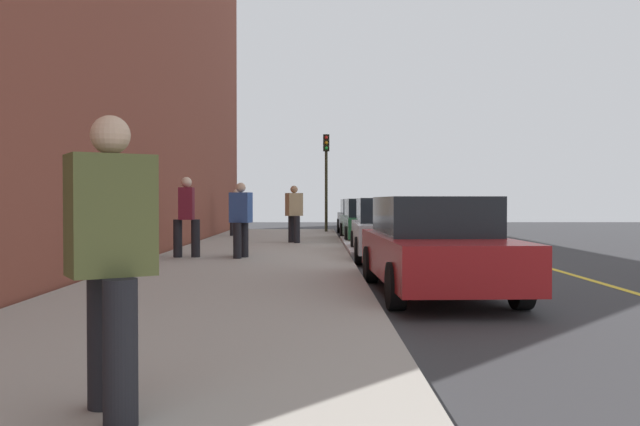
{
  "coord_description": "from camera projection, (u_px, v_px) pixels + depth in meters",
  "views": [
    {
      "loc": [
        15.99,
        -1.8,
        1.45
      ],
      "look_at": [
        1.49,
        -1.72,
        1.18
      ],
      "focal_mm": 37.04,
      "sensor_mm": 36.0,
      "label": 1
    }
  ],
  "objects": [
    {
      "name": "pedestrian_grey_coat",
      "position": [
        236.0,
        211.0,
        24.43
      ],
      "size": [
        0.53,
        0.54,
        1.72
      ],
      "color": "black",
      "rests_on": "sidewalk"
    },
    {
      "name": "pedestrian_burgundy_coat",
      "position": [
        187.0,
        214.0,
        15.12
      ],
      "size": [
        0.52,
        0.61,
        1.84
      ],
      "color": "black",
      "rests_on": "sidewalk"
    },
    {
      "name": "snow_bank_curb",
      "position": [
        354.0,
        247.0,
        19.22
      ],
      "size": [
        7.07,
        0.56,
        0.22
      ],
      "primitive_type": "cube",
      "color": "white",
      "rests_on": "ground"
    },
    {
      "name": "pedestrian_blue_coat",
      "position": [
        241.0,
        218.0,
        14.96
      ],
      "size": [
        0.54,
        0.53,
        1.71
      ],
      "color": "black",
      "rests_on": "sidewalk"
    },
    {
      "name": "ground_plane",
      "position": [
        390.0,
        260.0,
        16.02
      ],
      "size": [
        56.0,
        56.0,
        0.0
      ],
      "primitive_type": "plane",
      "color": "#333335"
    },
    {
      "name": "parked_car_green",
      "position": [
        370.0,
        221.0,
        22.26
      ],
      "size": [
        4.72,
        1.95,
        1.51
      ],
      "color": "black",
      "rests_on": "ground"
    },
    {
      "name": "parked_car_silver",
      "position": [
        391.0,
        229.0,
        16.29
      ],
      "size": [
        4.6,
        1.97,
        1.51
      ],
      "color": "black",
      "rests_on": "ground"
    },
    {
      "name": "parked_car_red",
      "position": [
        434.0,
        245.0,
        10.29
      ],
      "size": [
        4.84,
        2.01,
        1.51
      ],
      "color": "black",
      "rests_on": "ground"
    },
    {
      "name": "lane_stripe_centre",
      "position": [
        522.0,
        260.0,
        16.04
      ],
      "size": [
        28.0,
        0.14,
        0.01
      ],
      "primitive_type": "cube",
      "color": "gold",
      "rests_on": "ground"
    },
    {
      "name": "pedestrian_olive_coat",
      "position": [
        111.0,
        256.0,
        3.96
      ],
      "size": [
        0.54,
        0.58,
        1.81
      ],
      "color": "black",
      "rests_on": "sidewalk"
    },
    {
      "name": "traffic_light_pole",
      "position": [
        326.0,
        166.0,
        27.64
      ],
      "size": [
        0.35,
        0.26,
        4.07
      ],
      "color": "#2D2D19",
      "rests_on": "sidewalk"
    },
    {
      "name": "sidewalk",
      "position": [
        255.0,
        257.0,
        16.0
      ],
      "size": [
        28.0,
        4.6,
        0.15
      ],
      "primitive_type": "cube",
      "color": "#A39E93",
      "rests_on": "ground"
    },
    {
      "name": "parked_car_charcoal",
      "position": [
        361.0,
        217.0,
        28.09
      ],
      "size": [
        4.81,
        1.94,
        1.51
      ],
      "color": "black",
      "rests_on": "ground"
    },
    {
      "name": "pedestrian_tan_coat",
      "position": [
        294.0,
        212.0,
        20.36
      ],
      "size": [
        0.54,
        0.56,
        1.76
      ],
      "color": "black",
      "rests_on": "sidewalk"
    },
    {
      "name": "rolling_suitcase",
      "position": [
        240.0,
        243.0,
        15.4
      ],
      "size": [
        0.34,
        0.22,
        0.98
      ],
      "color": "black",
      "rests_on": "sidewalk"
    }
  ]
}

